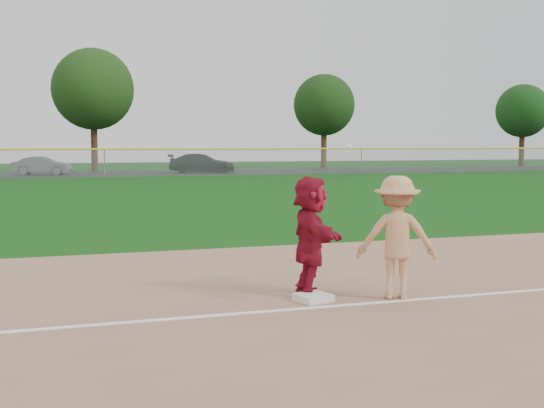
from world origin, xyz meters
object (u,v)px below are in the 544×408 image
object	(u,v)px
base_runner	(310,236)
car_mid	(42,166)
first_base	(313,297)
car_right	(202,163)

from	to	relation	value
base_runner	car_mid	world-z (taller)	base_runner
first_base	car_mid	xyz separation A→B (m)	(-4.27, 45.64, 0.64)
first_base	car_mid	distance (m)	45.85
base_runner	car_mid	bearing A→B (deg)	12.40
first_base	car_right	xyz separation A→B (m)	(8.09, 45.54, 0.72)
base_runner	car_mid	size ratio (longest dim) A/B	0.43
base_runner	first_base	bearing A→B (deg)	173.02
base_runner	car_right	distance (m)	45.88
car_right	car_mid	bearing A→B (deg)	103.11
car_right	first_base	bearing A→B (deg)	-176.50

